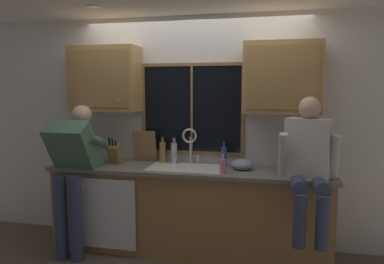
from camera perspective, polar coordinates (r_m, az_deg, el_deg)
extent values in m
cube|color=silver|center=(4.07, 0.47, 0.23)|extent=(5.31, 0.12, 2.55)
cylinder|color=#FFEAB2|center=(3.80, -15.50, 18.76)|extent=(0.14, 0.14, 0.01)
cube|color=black|center=(3.99, 0.00, 3.69)|extent=(1.10, 0.02, 0.95)
cube|color=olive|center=(3.98, -0.03, 10.78)|extent=(1.17, 0.02, 0.04)
cube|color=olive|center=(4.04, -0.03, -3.31)|extent=(1.17, 0.02, 0.04)
cube|color=olive|center=(4.14, -7.75, 3.75)|extent=(0.03, 0.02, 0.95)
cube|color=olive|center=(3.90, 8.16, 3.55)|extent=(0.03, 0.02, 0.95)
cube|color=olive|center=(3.98, -0.04, 3.68)|extent=(0.02, 0.02, 0.95)
cube|color=#A07744|center=(3.93, -0.62, -12.56)|extent=(2.91, 0.58, 0.88)
cube|color=slate|center=(3.78, -0.70, -6.07)|extent=(2.97, 0.62, 0.04)
cube|color=white|center=(3.88, -13.31, -12.70)|extent=(0.60, 0.02, 0.74)
cube|color=#B2844C|center=(4.15, -13.73, 8.25)|extent=(0.77, 0.33, 0.72)
cube|color=#9D7443|center=(4.00, -14.81, 8.28)|extent=(0.69, 0.01, 0.62)
sphere|color=#B2B2B7|center=(3.89, -11.73, 5.01)|extent=(0.02, 0.02, 0.02)
cube|color=#B2844C|center=(3.74, 14.22, 8.41)|extent=(0.77, 0.33, 0.72)
cube|color=#9D7443|center=(3.57, 14.31, 8.49)|extent=(0.69, 0.01, 0.62)
sphere|color=#B2B2B7|center=(3.57, 17.91, 4.66)|extent=(0.02, 0.02, 0.02)
cube|color=silver|center=(3.79, -0.95, -5.87)|extent=(0.80, 0.46, 0.02)
cube|color=beige|center=(3.86, -3.85, -7.17)|extent=(0.36, 0.42, 0.20)
cube|color=beige|center=(3.77, 2.04, -7.49)|extent=(0.36, 0.42, 0.20)
cube|color=silver|center=(3.81, -0.94, -7.34)|extent=(0.04, 0.42, 0.20)
cylinder|color=silver|center=(3.97, -0.22, -2.93)|extent=(0.03, 0.03, 0.30)
torus|color=silver|center=(3.89, -0.41, -0.61)|extent=(0.16, 0.02, 0.16)
cylinder|color=silver|center=(3.97, 0.91, -4.40)|extent=(0.03, 0.03, 0.09)
cylinder|color=#384260|center=(3.98, -20.27, -12.75)|extent=(0.13, 0.13, 0.88)
cylinder|color=#384260|center=(3.89, -18.10, -13.10)|extent=(0.13, 0.13, 0.88)
cube|color=#4C7259|center=(3.88, -18.49, -2.61)|extent=(0.44, 0.48, 0.61)
sphere|color=beige|center=(4.01, -17.24, 2.66)|extent=(0.21, 0.21, 0.21)
cylinder|color=#4C7259|center=(4.14, -19.86, -1.38)|extent=(0.09, 0.52, 0.26)
cylinder|color=#4C7259|center=(3.92, -14.41, -1.63)|extent=(0.09, 0.52, 0.26)
cylinder|color=#384260|center=(3.33, 16.74, -8.16)|extent=(0.14, 0.43, 0.16)
cylinder|color=#384260|center=(3.35, 19.84, -8.19)|extent=(0.14, 0.43, 0.16)
cylinder|color=#384260|center=(3.20, 16.89, -13.50)|extent=(0.11, 0.11, 0.46)
cylinder|color=#384260|center=(3.22, 20.17, -13.50)|extent=(0.11, 0.11, 0.46)
cube|color=beige|center=(3.49, 18.12, -2.48)|extent=(0.44, 0.32, 0.56)
sphere|color=beige|center=(3.45, 18.35, 3.75)|extent=(0.20, 0.20, 0.20)
cylinder|color=beige|center=(3.44, 14.33, -3.85)|extent=(0.08, 0.20, 0.47)
cylinder|color=beige|center=(3.49, 21.92, -3.99)|extent=(0.08, 0.20, 0.47)
cube|color=olive|center=(4.06, -12.25, -3.51)|extent=(0.12, 0.18, 0.25)
cylinder|color=black|center=(4.00, -13.11, -1.48)|extent=(0.02, 0.05, 0.09)
cylinder|color=black|center=(3.99, -12.64, -1.60)|extent=(0.02, 0.04, 0.08)
cylinder|color=black|center=(3.98, -12.16, -1.71)|extent=(0.02, 0.04, 0.06)
cube|color=#997047|center=(4.11, -7.56, -2.28)|extent=(0.27, 0.09, 0.36)
ellipsoid|color=#8C99A8|center=(3.74, 8.06, -5.16)|extent=(0.23, 0.23, 0.12)
cylinder|color=pink|center=(3.53, 4.95, -5.50)|extent=(0.06, 0.06, 0.14)
cylinder|color=silver|center=(3.51, 4.96, -4.01)|extent=(0.02, 0.02, 0.04)
cylinder|color=silver|center=(3.49, 4.93, -3.61)|extent=(0.01, 0.04, 0.01)
cylinder|color=olive|center=(4.04, -4.73, -3.31)|extent=(0.07, 0.07, 0.23)
cylinder|color=brown|center=(4.02, -4.75, -1.31)|extent=(0.03, 0.03, 0.06)
cylinder|color=black|center=(4.01, -4.76, -0.83)|extent=(0.04, 0.04, 0.01)
cylinder|color=#B7B7BC|center=(3.98, -2.89, -3.44)|extent=(0.07, 0.07, 0.23)
cylinder|color=#929296|center=(3.96, -2.90, -1.39)|extent=(0.03, 0.03, 0.06)
cylinder|color=black|center=(3.95, -2.90, -0.90)|extent=(0.03, 0.03, 0.01)
cylinder|color=#334C8C|center=(3.87, 5.14, -3.94)|extent=(0.06, 0.06, 0.20)
cylinder|color=navy|center=(3.85, 5.16, -2.07)|extent=(0.03, 0.03, 0.05)
cylinder|color=black|center=(3.84, 5.17, -1.61)|extent=(0.03, 0.03, 0.01)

